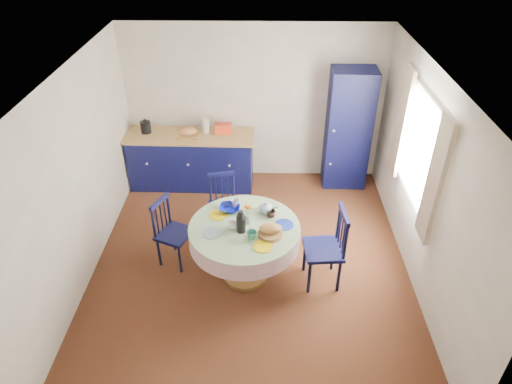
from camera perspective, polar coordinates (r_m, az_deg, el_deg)
floor at (r=6.00m, az=-0.64°, el=-8.89°), size 4.50×4.50×0.00m
ceiling at (r=4.68m, az=-0.84°, el=14.17°), size 4.50×4.50×0.00m
wall_back at (r=7.23m, az=-0.20°, el=10.90°), size 4.00×0.02×2.50m
wall_left at (r=5.66m, az=-21.43°, el=1.31°), size 0.02×4.50×2.50m
wall_right at (r=5.55m, az=20.39°, el=0.90°), size 0.02×4.50×2.50m
window at (r=5.65m, az=19.66°, el=4.91°), size 0.10×1.74×1.45m
kitchen_counter at (r=7.36m, az=-8.08°, el=4.10°), size 2.00×0.66×1.13m
pantry_cabinet at (r=7.24m, az=11.45°, el=7.66°), size 0.68×0.50×1.91m
dining_table at (r=5.39m, az=-1.36°, el=-5.38°), size 1.31×1.31×1.07m
chair_left at (r=5.85m, az=-10.46°, el=-4.90°), size 0.52×0.53×0.92m
chair_far at (r=6.27m, az=-4.06°, el=-1.56°), size 0.47×0.46×0.89m
chair_right at (r=5.50m, az=8.87°, el=-6.87°), size 0.48×0.50×1.04m
mug_a at (r=5.27m, az=-3.05°, el=-4.15°), size 0.11×0.11×0.09m
mug_b at (r=5.11m, az=-0.54°, el=-5.42°), size 0.11×0.11×0.10m
mug_c at (r=5.43m, az=1.90°, el=-2.76°), size 0.11×0.11×0.09m
mug_d at (r=5.61m, az=-2.59°, el=-1.41°), size 0.10×0.10×0.10m
cobalt_bowl at (r=5.56m, az=-3.29°, el=-2.06°), size 0.25×0.25×0.06m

